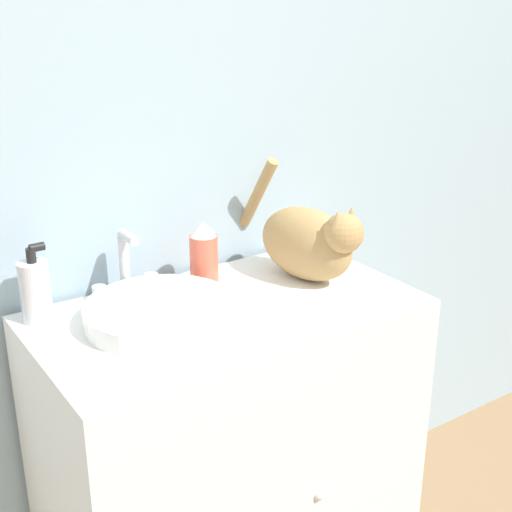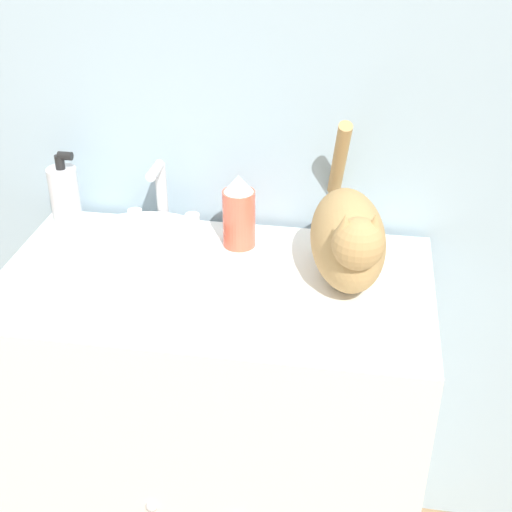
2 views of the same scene
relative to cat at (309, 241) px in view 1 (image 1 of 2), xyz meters
The scene contains 7 objects.
wall_back 0.46m from the cat, 135.80° to the left, with size 6.00×0.05×2.50m.
vanity_cabinet 0.58m from the cat, behind, with size 0.84×0.48×0.86m.
sink_basin 0.41m from the cat, behind, with size 0.32×0.32×0.04m.
faucet 0.43m from the cat, 159.15° to the left, with size 0.16×0.08×0.16m.
cat is the anchor object (origin of this frame).
soap_bottle 0.63m from the cat, 167.33° to the left, with size 0.06×0.06×0.17m.
spray_bottle 0.25m from the cat, 154.66° to the left, with size 0.07×0.07×0.16m.
Camera 1 is at (-0.74, -0.98, 1.52)m, focal length 50.00 mm.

